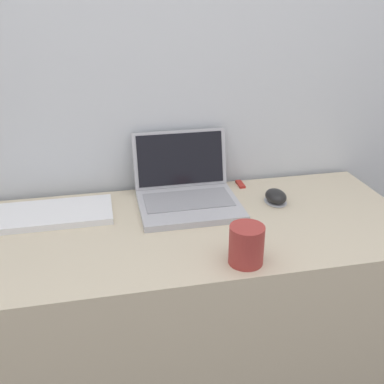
% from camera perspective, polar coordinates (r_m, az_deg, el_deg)
% --- Properties ---
extents(wall_back, '(7.00, 0.04, 2.50)m').
position_cam_1_polar(wall_back, '(1.49, -5.19, 19.34)').
color(wall_back, silver).
rests_on(wall_back, ground_plane).
extents(desk, '(1.45, 0.58, 0.74)m').
position_cam_1_polar(desk, '(1.54, -2.27, -16.65)').
color(desk, beige).
rests_on(desk, ground_plane).
extents(laptop, '(0.32, 0.31, 0.21)m').
position_cam_1_polar(laptop, '(1.45, -0.71, 0.17)').
color(laptop, '#ADADB2').
rests_on(laptop, desk).
extents(drink_cup, '(0.09, 0.09, 0.10)m').
position_cam_1_polar(drink_cup, '(1.14, 6.92, -6.59)').
color(drink_cup, '#9E332D').
rests_on(drink_cup, desk).
extents(computer_mouse, '(0.07, 0.09, 0.04)m').
position_cam_1_polar(computer_mouse, '(1.49, 10.59, -0.63)').
color(computer_mouse, '#B2B2B7').
rests_on(computer_mouse, desk).
extents(external_keyboard, '(0.38, 0.18, 0.02)m').
position_cam_1_polar(external_keyboard, '(1.44, -17.69, -2.72)').
color(external_keyboard, silver).
rests_on(external_keyboard, desk).
extents(usb_stick, '(0.02, 0.06, 0.01)m').
position_cam_1_polar(usb_stick, '(1.60, 6.17, 1.00)').
color(usb_stick, '#B2261E').
rests_on(usb_stick, desk).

